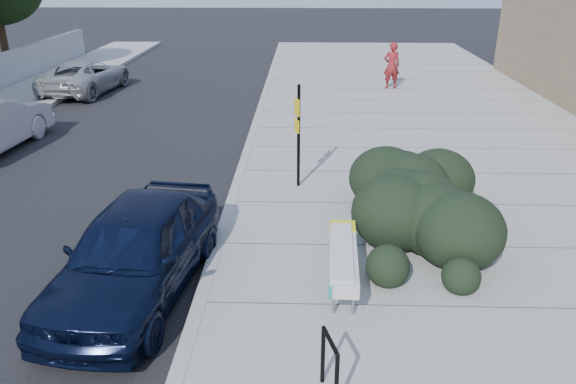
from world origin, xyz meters
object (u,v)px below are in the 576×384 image
object	(u,v)px
bike_rack	(330,362)
pedestrian	(392,66)
suv_silver	(86,76)
bench	(343,256)
sign_post	(298,130)
sedan_navy	(135,250)

from	to	relation	value
bike_rack	pedestrian	bearing A→B (deg)	63.99
bike_rack	suv_silver	size ratio (longest dim) A/B	0.18
bench	bike_rack	size ratio (longest dim) A/B	2.60
bench	pedestrian	size ratio (longest dim) A/B	1.18
sign_post	bike_rack	bearing A→B (deg)	-107.97
suv_silver	bench	bearing A→B (deg)	129.45
bike_rack	suv_silver	distance (m)	20.00
sign_post	pedestrian	size ratio (longest dim) A/B	1.29
bench	suv_silver	distance (m)	17.92
bike_rack	sign_post	size ratio (longest dim) A/B	0.35
bench	pedestrian	bearing A→B (deg)	81.80
bike_rack	sedan_navy	bearing A→B (deg)	124.80
bike_rack	sedan_navy	distance (m)	3.98
sedan_navy	suv_silver	world-z (taller)	sedan_navy
suv_silver	pedestrian	size ratio (longest dim) A/B	2.57
bike_rack	pedestrian	distance (m)	18.40
sedan_navy	pedestrian	xyz separation A→B (m)	(6.32, 15.58, 0.31)
suv_silver	pedestrian	world-z (taller)	pedestrian
suv_silver	pedestrian	xyz separation A→B (m)	(12.71, 0.49, 0.42)
pedestrian	suv_silver	bearing A→B (deg)	-6.44
bike_rack	bench	bearing A→B (deg)	67.21
bike_rack	suv_silver	bearing A→B (deg)	102.41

